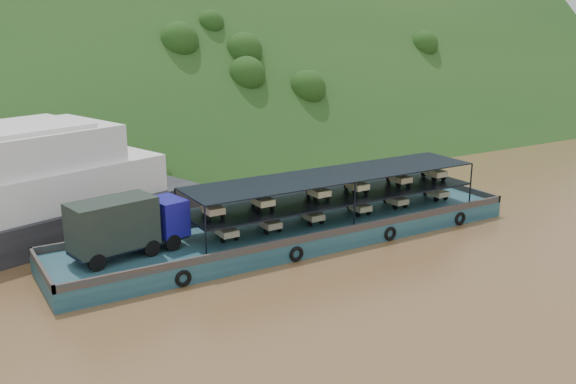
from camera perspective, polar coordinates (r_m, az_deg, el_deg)
ground at (r=47.07m, az=3.98°, el=-4.26°), size 160.00×160.00×0.00m
hillside at (r=78.25m, az=-11.25°, el=3.44°), size 140.00×39.60×39.60m
cargo_barge at (r=45.64m, az=-1.00°, el=-3.20°), size 35.00×7.18×4.98m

